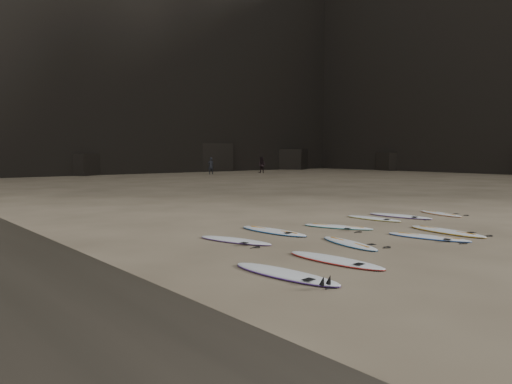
% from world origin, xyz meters
% --- Properties ---
extents(ground, '(240.00, 240.00, 0.00)m').
position_xyz_m(ground, '(0.00, 0.00, 0.00)').
color(ground, '#897559').
rests_on(ground, ground).
extents(headland, '(170.00, 101.00, 63.47)m').
position_xyz_m(headland, '(23.84, 48.78, 21.02)').
color(headland, black).
rests_on(headland, ground).
extents(surfboard_0, '(0.96, 2.81, 0.10)m').
position_xyz_m(surfboard_0, '(-4.62, -1.02, 0.05)').
color(surfboard_0, white).
rests_on(surfboard_0, ground).
extents(surfboard_1, '(0.83, 2.71, 0.10)m').
position_xyz_m(surfboard_1, '(-2.84, -0.80, 0.05)').
color(surfboard_1, white).
rests_on(surfboard_1, ground).
extents(surfboard_2, '(1.09, 2.39, 0.08)m').
position_xyz_m(surfboard_2, '(-0.91, 0.39, 0.04)').
color(surfboard_2, white).
rests_on(surfboard_2, ground).
extents(surfboard_3, '(1.09, 2.52, 0.09)m').
position_xyz_m(surfboard_3, '(1.67, -0.44, 0.04)').
color(surfboard_3, white).
rests_on(surfboard_3, ground).
extents(surfboard_4, '(0.99, 2.78, 0.10)m').
position_xyz_m(surfboard_4, '(3.03, -0.24, 0.05)').
color(surfboard_4, white).
rests_on(surfboard_4, ground).
extents(surfboard_5, '(1.24, 2.51, 0.09)m').
position_xyz_m(surfboard_5, '(-3.06, 2.74, 0.04)').
color(surfboard_5, white).
rests_on(surfboard_5, ground).
extents(surfboard_6, '(0.85, 2.77, 0.10)m').
position_xyz_m(surfboard_6, '(-1.15, 3.28, 0.05)').
color(surfboard_6, white).
rests_on(surfboard_6, ground).
extents(surfboard_7, '(1.46, 2.43, 0.09)m').
position_xyz_m(surfboard_7, '(1.14, 2.59, 0.04)').
color(surfboard_7, white).
rests_on(surfboard_7, ground).
extents(surfboard_8, '(0.73, 2.36, 0.08)m').
position_xyz_m(surfboard_8, '(3.75, 3.13, 0.04)').
color(surfboard_8, white).
rests_on(surfboard_8, ground).
extents(surfboard_9, '(0.99, 2.66, 0.09)m').
position_xyz_m(surfboard_9, '(5.13, 2.91, 0.05)').
color(surfboard_9, white).
rests_on(surfboard_9, ground).
extents(surfboard_10, '(1.13, 2.26, 0.08)m').
position_xyz_m(surfboard_10, '(7.06, 2.33, 0.04)').
color(surfboard_10, white).
rests_on(surfboard_10, ground).
extents(person_a, '(0.78, 0.61, 1.89)m').
position_xyz_m(person_a, '(20.09, 37.90, 0.94)').
color(person_a, black).
rests_on(person_a, ground).
extents(person_b, '(1.02, 1.13, 1.91)m').
position_xyz_m(person_b, '(26.49, 36.60, 0.95)').
color(person_b, black).
rests_on(person_b, ground).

